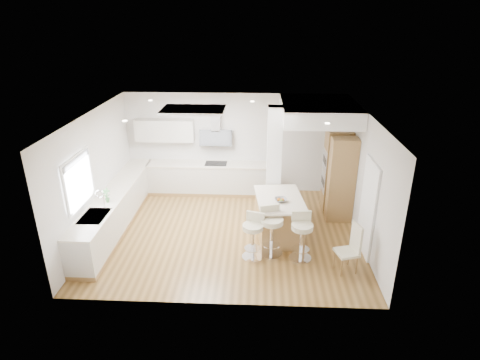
# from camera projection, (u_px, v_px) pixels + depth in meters

# --- Properties ---
(ground) EXTENTS (6.00, 6.00, 0.00)m
(ground) POSITION_uv_depth(u_px,v_px,m) (228.00, 232.00, 9.42)
(ground) COLOR olive
(ground) RESTS_ON ground
(ceiling) EXTENTS (6.00, 5.00, 0.02)m
(ceiling) POSITION_uv_depth(u_px,v_px,m) (228.00, 232.00, 9.42)
(ceiling) COLOR white
(ceiling) RESTS_ON ground
(wall_back) EXTENTS (6.00, 0.04, 2.80)m
(wall_back) POSITION_uv_depth(u_px,v_px,m) (235.00, 143.00, 11.18)
(wall_back) COLOR silver
(wall_back) RESTS_ON ground
(wall_left) EXTENTS (0.04, 5.00, 2.80)m
(wall_left) POSITION_uv_depth(u_px,v_px,m) (95.00, 175.00, 9.01)
(wall_left) COLOR silver
(wall_left) RESTS_ON ground
(wall_right) EXTENTS (0.04, 5.00, 2.80)m
(wall_right) POSITION_uv_depth(u_px,v_px,m) (365.00, 180.00, 8.75)
(wall_right) COLOR silver
(wall_right) RESTS_ON ground
(skylight) EXTENTS (4.10, 2.10, 0.06)m
(skylight) POSITION_uv_depth(u_px,v_px,m) (194.00, 110.00, 8.94)
(skylight) COLOR white
(skylight) RESTS_ON ground
(window_left) EXTENTS (0.06, 1.28, 1.07)m
(window_left) POSITION_uv_depth(u_px,v_px,m) (78.00, 178.00, 8.07)
(window_left) COLOR white
(window_left) RESTS_ON ground
(doorway_right) EXTENTS (0.05, 1.00, 2.10)m
(doorway_right) POSITION_uv_depth(u_px,v_px,m) (368.00, 209.00, 8.35)
(doorway_right) COLOR #423933
(doorway_right) RESTS_ON ground
(counter_left) EXTENTS (0.63, 4.50, 1.35)m
(counter_left) POSITION_uv_depth(u_px,v_px,m) (116.00, 208.00, 9.57)
(counter_left) COLOR #9D7643
(counter_left) RESTS_ON ground
(counter_back) EXTENTS (3.62, 0.63, 2.50)m
(counter_back) POSITION_uv_depth(u_px,v_px,m) (202.00, 170.00, 11.24)
(counter_back) COLOR #9D7643
(counter_back) RESTS_ON ground
(pillar) EXTENTS (0.35, 0.35, 2.80)m
(pillar) POSITION_uv_depth(u_px,v_px,m) (274.00, 163.00, 9.71)
(pillar) COLOR white
(pillar) RESTS_ON ground
(soffit) EXTENTS (1.78, 2.20, 0.40)m
(soffit) POSITION_uv_depth(u_px,v_px,m) (319.00, 111.00, 9.61)
(soffit) COLOR white
(soffit) RESTS_ON ground
(oven_column) EXTENTS (0.63, 1.21, 2.10)m
(oven_column) POSITION_uv_depth(u_px,v_px,m) (338.00, 174.00, 10.03)
(oven_column) COLOR #9D7643
(oven_column) RESTS_ON ground
(peninsula) EXTENTS (1.18, 1.64, 1.01)m
(peninsula) POSITION_uv_depth(u_px,v_px,m) (279.00, 217.00, 9.14)
(peninsula) COLOR #9D7643
(peninsula) RESTS_ON ground
(bar_stool_a) EXTENTS (0.56, 0.56, 1.00)m
(bar_stool_a) POSITION_uv_depth(u_px,v_px,m) (253.00, 234.00, 8.27)
(bar_stool_a) COLOR white
(bar_stool_a) RESTS_ON ground
(bar_stool_b) EXTENTS (0.61, 0.61, 1.09)m
(bar_stool_b) POSITION_uv_depth(u_px,v_px,m) (271.00, 229.00, 8.36)
(bar_stool_b) COLOR white
(bar_stool_b) RESTS_ON ground
(bar_stool_c) EXTENTS (0.50, 0.50, 1.04)m
(bar_stool_c) POSITION_uv_depth(u_px,v_px,m) (302.00, 234.00, 8.22)
(bar_stool_c) COLOR white
(bar_stool_c) RESTS_ON ground
(dining_chair) EXTENTS (0.50, 0.50, 1.03)m
(dining_chair) POSITION_uv_depth(u_px,v_px,m) (351.00, 246.00, 7.85)
(dining_chair) COLOR beige
(dining_chair) RESTS_ON ground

